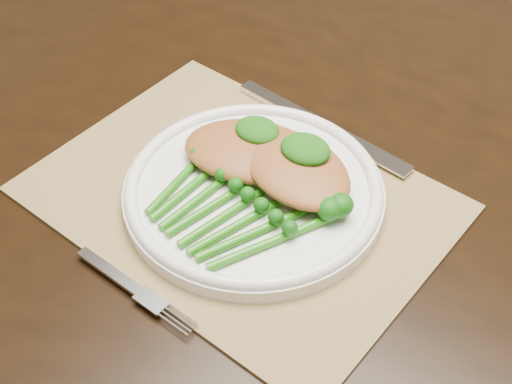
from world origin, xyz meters
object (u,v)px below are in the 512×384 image
Objects in this scene: dinner_plate at (254,190)px; chicken_fillet_left at (250,151)px; placemat at (239,198)px; dining_table at (337,318)px; broccolini_bundle at (226,205)px.

dinner_plate is 0.05m from chicken_fillet_left.
chicken_fillet_left is (-0.01, 0.04, 0.03)m from placemat.
placemat reaches higher than dining_table.
chicken_fillet_left is (-0.03, 0.03, 0.02)m from dinner_plate.
dinner_plate is 1.91× the size of chicken_fillet_left.
broccolini_bundle reaches higher than dining_table.
dining_table is at bearing 76.95° from placemat.
chicken_fillet_left reaches higher than broccolini_bundle.
dining_table is 4.05× the size of placemat.
chicken_fillet_left is at bearing 129.68° from dinner_plate.
placemat is 2.06× the size of broccolini_bundle.
chicken_fillet_left reaches higher than dinner_plate.
broccolini_bundle is (-0.05, -0.20, 0.40)m from dining_table.
chicken_fillet_left reaches higher than placemat.
placemat is (-0.05, -0.17, 0.37)m from dining_table.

